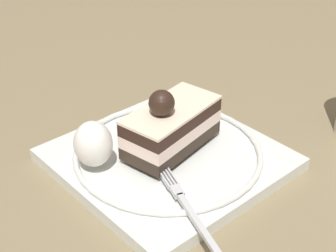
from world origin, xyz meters
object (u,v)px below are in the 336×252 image
at_px(dessert_plate, 168,157).
at_px(cake_slice, 171,125).
at_px(fork, 186,205).
at_px(whipped_cream_dollop, 93,144).

height_order(dessert_plate, cake_slice, cake_slice).
distance_m(cake_slice, fork, 0.11).
distance_m(cake_slice, whipped_cream_dollop, 0.09).
distance_m(dessert_plate, whipped_cream_dollop, 0.09).
relative_size(dessert_plate, cake_slice, 1.94).
bearing_deg(cake_slice, fork, 151.92).
xyz_separation_m(whipped_cream_dollop, fork, (-0.11, -0.04, -0.02)).
relative_size(dessert_plate, fork, 1.89).
xyz_separation_m(cake_slice, whipped_cream_dollop, (0.02, 0.09, -0.00)).
bearing_deg(whipped_cream_dollop, fork, -162.01).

